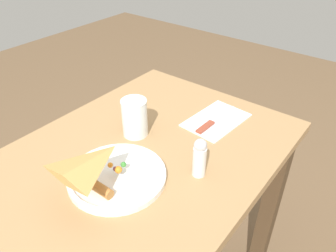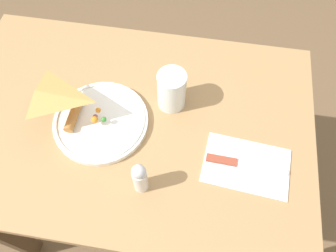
{
  "view_description": "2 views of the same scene",
  "coord_description": "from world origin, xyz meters",
  "px_view_note": "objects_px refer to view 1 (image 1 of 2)",
  "views": [
    {
      "loc": [
        -0.46,
        -0.49,
        1.33
      ],
      "look_at": [
        0.14,
        -0.02,
        0.81
      ],
      "focal_mm": 35.0,
      "sensor_mm": 36.0,
      "label": 1
    },
    {
      "loc": [
        0.17,
        -0.41,
        1.5
      ],
      "look_at": [
        0.11,
        -0.04,
        0.82
      ],
      "focal_mm": 35.0,
      "sensor_mm": 36.0,
      "label": 2
    }
  ],
  "objects_px": {
    "milk_glass": "(135,118)",
    "butter_knife": "(215,120)",
    "salt_shaker": "(200,157)",
    "napkin_folded": "(216,120)",
    "dining_table": "(133,198)",
    "plate_pizza": "(117,174)"
  },
  "relations": [
    {
      "from": "milk_glass",
      "to": "butter_knife",
      "type": "distance_m",
      "value": 0.25
    },
    {
      "from": "butter_knife",
      "to": "salt_shaker",
      "type": "height_order",
      "value": "salt_shaker"
    },
    {
      "from": "milk_glass",
      "to": "napkin_folded",
      "type": "height_order",
      "value": "milk_glass"
    },
    {
      "from": "dining_table",
      "to": "milk_glass",
      "type": "relative_size",
      "value": 8.51
    },
    {
      "from": "dining_table",
      "to": "napkin_folded",
      "type": "bearing_deg",
      "value": -14.51
    },
    {
      "from": "plate_pizza",
      "to": "napkin_folded",
      "type": "bearing_deg",
      "value": -8.82
    },
    {
      "from": "plate_pizza",
      "to": "milk_glass",
      "type": "bearing_deg",
      "value": 28.79
    },
    {
      "from": "dining_table",
      "to": "butter_knife",
      "type": "bearing_deg",
      "value": -14.91
    },
    {
      "from": "plate_pizza",
      "to": "milk_glass",
      "type": "distance_m",
      "value": 0.2
    },
    {
      "from": "dining_table",
      "to": "butter_knife",
      "type": "relative_size",
      "value": 4.81
    },
    {
      "from": "plate_pizza",
      "to": "milk_glass",
      "type": "relative_size",
      "value": 2.15
    },
    {
      "from": "plate_pizza",
      "to": "butter_knife",
      "type": "distance_m",
      "value": 0.37
    },
    {
      "from": "milk_glass",
      "to": "butter_knife",
      "type": "relative_size",
      "value": 0.56
    },
    {
      "from": "dining_table",
      "to": "napkin_folded",
      "type": "xyz_separation_m",
      "value": [
        0.31,
        -0.08,
        0.14
      ]
    },
    {
      "from": "milk_glass",
      "to": "butter_knife",
      "type": "xyz_separation_m",
      "value": [
        0.2,
        -0.15,
        -0.05
      ]
    },
    {
      "from": "milk_glass",
      "to": "plate_pizza",
      "type": "bearing_deg",
      "value": -151.21
    },
    {
      "from": "plate_pizza",
      "to": "napkin_folded",
      "type": "relative_size",
      "value": 1.13
    },
    {
      "from": "napkin_folded",
      "to": "salt_shaker",
      "type": "height_order",
      "value": "salt_shaker"
    },
    {
      "from": "dining_table",
      "to": "plate_pizza",
      "type": "height_order",
      "value": "plate_pizza"
    },
    {
      "from": "dining_table",
      "to": "milk_glass",
      "type": "height_order",
      "value": "milk_glass"
    },
    {
      "from": "milk_glass",
      "to": "salt_shaker",
      "type": "xyz_separation_m",
      "value": [
        -0.03,
        -0.24,
        -0.0
      ]
    },
    {
      "from": "napkin_folded",
      "to": "butter_knife",
      "type": "bearing_deg",
      "value": 177.83
    }
  ]
}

